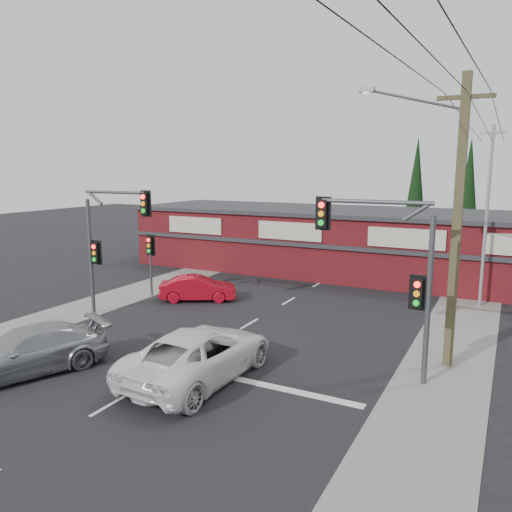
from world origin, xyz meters
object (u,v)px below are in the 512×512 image
at_px(silver_suv, 27,351).
at_px(shop_building, 327,239).
at_px(red_sedan, 198,288).
at_px(white_suv, 199,354).
at_px(utility_pole, 453,214).

bearing_deg(silver_suv, shop_building, 105.29).
xyz_separation_m(silver_suv, red_sedan, (-0.18, 10.63, -0.12)).
distance_m(white_suv, silver_suv, 5.93).
relative_size(silver_suv, red_sedan, 1.35).
height_order(red_sedan, utility_pole, utility_pole).
relative_size(silver_suv, shop_building, 0.20).
distance_m(red_sedan, utility_pole, 13.97).
bearing_deg(white_suv, silver_suv, 25.27).
bearing_deg(red_sedan, white_suv, -175.09).
xyz_separation_m(white_suv, utility_pole, (7.10, 4.96, 4.55)).
bearing_deg(utility_pole, silver_suv, -149.74).
xyz_separation_m(silver_suv, shop_building, (3.18, 21.31, 1.35)).
bearing_deg(silver_suv, utility_pole, 54.04).
height_order(white_suv, red_sedan, white_suv).
height_order(shop_building, utility_pole, utility_pole).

